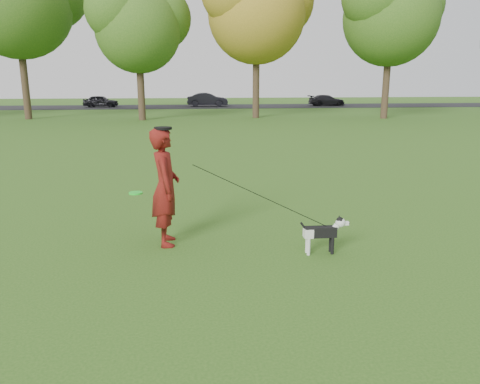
{
  "coord_description": "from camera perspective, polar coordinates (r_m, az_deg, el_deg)",
  "views": [
    {
      "loc": [
        -0.67,
        -7.39,
        2.87
      ],
      "look_at": [
        0.14,
        0.37,
        0.95
      ],
      "focal_mm": 35.0,
      "sensor_mm": 36.0,
      "label": 1
    }
  ],
  "objects": [
    {
      "name": "car_right",
      "position": [
        49.42,
        10.52,
        10.94
      ],
      "size": [
        3.83,
        1.8,
        1.08
      ],
      "primitive_type": "imported",
      "rotation": [
        0.0,
        0.0,
        1.65
      ],
      "color": "black",
      "rests_on": "road"
    },
    {
      "name": "dog",
      "position": [
        7.9,
        10.21,
        -4.69
      ],
      "size": [
        0.84,
        0.17,
        0.64
      ],
      "color": "black",
      "rests_on": "ground"
    },
    {
      "name": "tree_row",
      "position": [
        33.77,
        -7.7,
        21.45
      ],
      "size": [
        51.74,
        8.86,
        12.01
      ],
      "color": "#38281C",
      "rests_on": "ground"
    },
    {
      "name": "car_mid",
      "position": [
        47.47,
        -3.96,
        11.17
      ],
      "size": [
        4.11,
        1.68,
        1.32
      ],
      "primitive_type": "imported",
      "rotation": [
        0.0,
        0.0,
        1.5
      ],
      "color": "black",
      "rests_on": "road"
    },
    {
      "name": "man_held_items",
      "position": [
        7.85,
        2.55,
        -0.49
      ],
      "size": [
        3.35,
        0.9,
        1.63
      ],
      "color": "#1CE129",
      "rests_on": "ground"
    },
    {
      "name": "car_left",
      "position": [
        48.23,
        -16.6,
        10.57
      ],
      "size": [
        3.43,
        1.65,
        1.13
      ],
      "primitive_type": "imported",
      "rotation": [
        0.0,
        0.0,
        1.47
      ],
      "color": "black",
      "rests_on": "road"
    },
    {
      "name": "road",
      "position": [
        47.48,
        -5.19,
        10.34
      ],
      "size": [
        120.0,
        7.0,
        0.02
      ],
      "primitive_type": "cube",
      "color": "black",
      "rests_on": "ground"
    },
    {
      "name": "ground",
      "position": [
        7.95,
        -0.73,
        -7.32
      ],
      "size": [
        120.0,
        120.0,
        0.0
      ],
      "primitive_type": "plane",
      "color": "#285116",
      "rests_on": "ground"
    },
    {
      "name": "man",
      "position": [
        8.16,
        -9.1,
        0.59
      ],
      "size": [
        0.54,
        0.78,
        2.05
      ],
      "primitive_type": "imported",
      "rotation": [
        0.0,
        0.0,
        1.64
      ],
      "color": "#59110C",
      "rests_on": "ground"
    }
  ]
}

